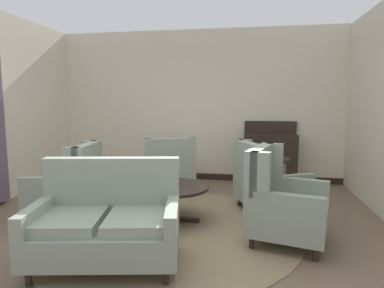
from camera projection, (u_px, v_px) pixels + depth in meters
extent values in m
plane|color=brown|center=(159.00, 238.00, 3.86)|extent=(8.54, 8.54, 0.00)
cube|color=beige|center=(198.00, 106.00, 6.66)|extent=(5.83, 0.08, 2.96)
cube|color=black|center=(198.00, 176.00, 6.78)|extent=(5.67, 0.03, 0.12)
cylinder|color=#847051|center=(165.00, 228.00, 4.15)|extent=(3.34, 3.34, 0.01)
cylinder|color=black|center=(173.00, 187.00, 4.34)|extent=(0.94, 0.94, 0.04)
cylinder|color=black|center=(173.00, 203.00, 4.36)|extent=(0.10, 0.10, 0.40)
cube|color=black|center=(189.00, 220.00, 4.34)|extent=(0.28, 0.08, 0.07)
cube|color=black|center=(169.00, 213.00, 4.60)|extent=(0.18, 0.28, 0.07)
cube|color=black|center=(163.00, 224.00, 4.21)|extent=(0.17, 0.28, 0.07)
cylinder|color=#4C7A66|center=(172.00, 184.00, 4.39)|extent=(0.08, 0.08, 0.02)
ellipsoid|color=#4C7A66|center=(172.00, 174.00, 4.37)|extent=(0.15, 0.15, 0.24)
cylinder|color=#4C7A66|center=(172.00, 162.00, 4.35)|extent=(0.05, 0.05, 0.09)
torus|color=#4C7A66|center=(172.00, 158.00, 4.34)|extent=(0.11, 0.11, 0.02)
cube|color=gray|center=(106.00, 239.00, 3.15)|extent=(1.50, 1.05, 0.28)
cube|color=gray|center=(112.00, 185.00, 3.43)|extent=(1.37, 0.39, 0.58)
cube|color=gray|center=(71.00, 221.00, 3.08)|extent=(0.65, 0.70, 0.10)
cube|color=gray|center=(137.00, 221.00, 3.09)|extent=(0.65, 0.70, 0.10)
cube|color=gray|center=(35.00, 216.00, 3.06)|extent=(0.24, 0.72, 0.20)
cube|color=gray|center=(172.00, 216.00, 3.07)|extent=(0.24, 0.72, 0.20)
cylinder|color=black|center=(29.00, 278.00, 2.84)|extent=(0.06, 0.06, 0.14)
cylinder|color=black|center=(166.00, 277.00, 2.85)|extent=(0.06, 0.06, 0.14)
cylinder|color=black|center=(58.00, 245.00, 3.49)|extent=(0.06, 0.06, 0.14)
cylinder|color=black|center=(170.00, 245.00, 3.50)|extent=(0.06, 0.06, 0.14)
cube|color=gray|center=(271.00, 192.00, 4.76)|extent=(1.11, 1.11, 0.27)
cube|color=gray|center=(249.00, 164.00, 4.61)|extent=(0.48, 0.81, 0.59)
cube|color=gray|center=(268.00, 163.00, 4.28)|extent=(0.22, 0.18, 0.45)
cube|color=gray|center=(245.00, 155.00, 4.98)|extent=(0.22, 0.18, 0.45)
cube|color=gray|center=(289.00, 182.00, 4.39)|extent=(0.71, 0.40, 0.19)
cube|color=gray|center=(263.00, 171.00, 5.09)|extent=(0.71, 0.40, 0.19)
cylinder|color=black|center=(305.00, 212.00, 4.55)|extent=(0.06, 0.06, 0.14)
cylinder|color=black|center=(280.00, 198.00, 5.20)|extent=(0.06, 0.06, 0.14)
cylinder|color=black|center=(260.00, 216.00, 4.38)|extent=(0.06, 0.06, 0.14)
cylinder|color=black|center=(240.00, 202.00, 5.02)|extent=(0.06, 0.06, 0.14)
cube|color=gray|center=(169.00, 175.00, 5.86)|extent=(1.07, 1.12, 0.28)
cube|color=gray|center=(171.00, 155.00, 5.43)|extent=(0.83, 0.38, 0.55)
cube|color=gray|center=(192.00, 150.00, 5.56)|extent=(0.16, 0.22, 0.42)
cube|color=gray|center=(148.00, 151.00, 5.46)|extent=(0.16, 0.22, 0.42)
cube|color=gray|center=(189.00, 160.00, 5.93)|extent=(0.34, 0.80, 0.21)
cube|color=gray|center=(148.00, 161.00, 5.83)|extent=(0.34, 0.80, 0.21)
cylinder|color=black|center=(186.00, 181.00, 6.30)|extent=(0.06, 0.06, 0.14)
cylinder|color=black|center=(150.00, 182.00, 6.21)|extent=(0.06, 0.06, 0.14)
cylinder|color=black|center=(191.00, 192.00, 5.56)|extent=(0.06, 0.06, 0.14)
cylinder|color=black|center=(151.00, 193.00, 5.47)|extent=(0.06, 0.06, 0.14)
cube|color=gray|center=(65.00, 198.00, 4.45)|extent=(0.92, 0.87, 0.30)
cube|color=gray|center=(88.00, 166.00, 4.38)|extent=(0.24, 0.78, 0.58)
cube|color=gray|center=(90.00, 156.00, 4.71)|extent=(0.21, 0.13, 0.44)
cube|color=gray|center=(71.00, 165.00, 4.05)|extent=(0.21, 0.13, 0.44)
cube|color=gray|center=(70.00, 174.00, 4.75)|extent=(0.73, 0.20, 0.21)
cube|color=gray|center=(48.00, 186.00, 4.09)|extent=(0.73, 0.20, 0.21)
cylinder|color=black|center=(52.00, 206.00, 4.79)|extent=(0.06, 0.06, 0.14)
cylinder|color=black|center=(30.00, 221.00, 4.19)|extent=(0.06, 0.06, 0.14)
cylinder|color=black|center=(97.00, 207.00, 4.77)|extent=(0.06, 0.06, 0.14)
cylinder|color=black|center=(81.00, 222.00, 4.17)|extent=(0.06, 0.06, 0.14)
cube|color=gray|center=(288.00, 217.00, 3.71)|extent=(1.00, 1.02, 0.29)
cube|color=gray|center=(260.00, 174.00, 3.79)|extent=(0.35, 0.85, 0.63)
cube|color=gray|center=(260.00, 175.00, 3.40)|extent=(0.22, 0.15, 0.48)
cube|color=gray|center=(274.00, 163.00, 4.08)|extent=(0.22, 0.15, 0.48)
cube|color=gray|center=(289.00, 205.00, 3.32)|extent=(0.71, 0.28, 0.22)
cube|color=gray|center=(298.00, 188.00, 3.99)|extent=(0.71, 0.28, 0.22)
cylinder|color=black|center=(316.00, 254.00, 3.29)|extent=(0.06, 0.06, 0.14)
cylinder|color=black|center=(320.00, 230.00, 3.91)|extent=(0.06, 0.06, 0.14)
cylinder|color=black|center=(252.00, 243.00, 3.56)|extent=(0.06, 0.06, 0.14)
cylinder|color=black|center=(265.00, 222.00, 4.18)|extent=(0.06, 0.06, 0.14)
cylinder|color=black|center=(270.00, 159.00, 4.94)|extent=(0.59, 0.59, 0.03)
cylinder|color=black|center=(269.00, 183.00, 4.99)|extent=(0.07, 0.07, 0.71)
cylinder|color=black|center=(268.00, 205.00, 5.03)|extent=(0.38, 0.38, 0.04)
cube|color=black|center=(270.00, 157.00, 6.25)|extent=(0.97, 0.38, 0.86)
cube|color=black|center=(270.00, 127.00, 6.35)|extent=(0.97, 0.04, 0.23)
cube|color=black|center=(246.00, 183.00, 6.25)|extent=(0.06, 0.06, 0.10)
cube|color=black|center=(294.00, 185.00, 6.10)|extent=(0.06, 0.06, 0.10)
cube|color=black|center=(246.00, 180.00, 6.52)|extent=(0.06, 0.06, 0.10)
cube|color=black|center=(292.00, 181.00, 6.37)|extent=(0.06, 0.06, 0.10)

